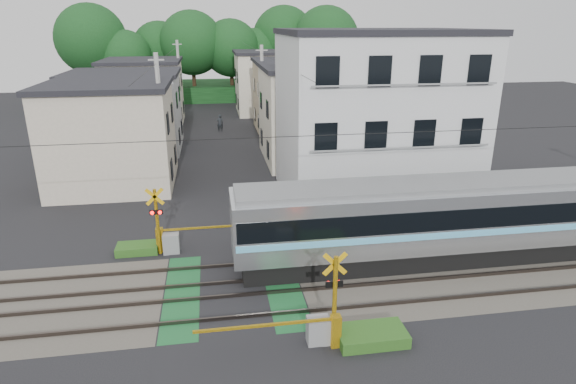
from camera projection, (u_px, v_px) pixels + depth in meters
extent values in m
plane|color=black|center=(233.00, 290.00, 18.27)|extent=(120.00, 120.00, 0.00)
cube|color=#47423A|center=(233.00, 290.00, 18.27)|extent=(120.00, 6.00, 0.00)
cube|color=black|center=(233.00, 290.00, 18.27)|extent=(5.20, 120.00, 0.00)
cube|color=#145126|center=(182.00, 294.00, 17.98)|extent=(1.30, 6.00, 0.00)
cube|color=#145126|center=(282.00, 286.00, 18.55)|extent=(1.30, 6.00, 0.00)
cube|color=#3F3833|center=(236.00, 317.00, 16.48)|extent=(120.00, 0.08, 0.14)
cube|color=#3F3833|center=(234.00, 296.00, 17.78)|extent=(120.00, 0.08, 0.14)
cube|color=#3F3833|center=(232.00, 282.00, 18.71)|extent=(120.00, 0.08, 0.14)
cube|color=#3F3833|center=(231.00, 265.00, 20.01)|extent=(120.00, 0.08, 0.14)
cube|color=black|center=(432.00, 250.00, 20.52)|extent=(16.26, 2.24, 0.85)
cube|color=black|center=(295.00, 264.00, 19.68)|extent=(2.26, 2.07, 0.56)
cube|color=black|center=(557.00, 244.00, 21.45)|extent=(2.26, 2.07, 0.56)
cube|color=silver|center=(436.00, 215.00, 19.97)|extent=(16.94, 2.64, 2.45)
cube|color=black|center=(437.00, 208.00, 19.87)|extent=(16.67, 2.68, 0.83)
cube|color=#5DBDEB|center=(435.00, 222.00, 20.09)|extent=(16.77, 2.67, 0.26)
cube|color=slate|center=(439.00, 184.00, 19.53)|extent=(16.60, 2.16, 0.23)
cube|color=black|center=(232.00, 219.00, 18.59)|extent=(0.10, 2.27, 1.47)
cylinder|color=#EDAE0C|center=(335.00, 300.00, 14.86)|extent=(0.14, 0.14, 3.00)
cube|color=#EDAE0C|center=(335.00, 264.00, 14.56)|extent=(0.77, 0.05, 0.77)
cube|color=#EDAE0C|center=(335.00, 264.00, 14.56)|extent=(0.77, 0.05, 0.77)
cube|color=black|center=(334.00, 284.00, 14.79)|extent=(0.55, 0.05, 0.20)
sphere|color=#FF0C07|center=(329.00, 284.00, 14.82)|extent=(0.16, 0.16, 0.16)
sphere|color=#FF0C07|center=(339.00, 283.00, 14.87)|extent=(0.16, 0.16, 0.16)
cube|color=gray|center=(318.00, 330.00, 15.14)|extent=(0.70, 0.50, 0.90)
cube|color=#EDAE0C|center=(336.00, 331.00, 14.95)|extent=(0.30, 0.30, 1.10)
cube|color=#EDAE0C|center=(263.00, 325.00, 14.46)|extent=(4.20, 0.08, 0.08)
cylinder|color=#EDAE0C|center=(157.00, 222.00, 20.67)|extent=(0.14, 0.14, 3.00)
cube|color=#EDAE0C|center=(155.00, 197.00, 20.18)|extent=(0.77, 0.05, 0.77)
cube|color=#EDAE0C|center=(155.00, 197.00, 20.18)|extent=(0.77, 0.05, 0.77)
cube|color=black|center=(156.00, 212.00, 20.41)|extent=(0.55, 0.05, 0.20)
sphere|color=#FF0C07|center=(152.00, 213.00, 20.33)|extent=(0.16, 0.16, 0.16)
sphere|color=#FF0C07|center=(160.00, 212.00, 20.38)|extent=(0.16, 0.16, 0.16)
cube|color=gray|center=(171.00, 243.00, 21.10)|extent=(0.70, 0.50, 0.90)
cube|color=#EDAE0C|center=(160.00, 240.00, 21.22)|extent=(0.30, 0.30, 1.10)
cube|color=#EDAE0C|center=(211.00, 227.00, 21.41)|extent=(4.20, 0.08, 0.08)
cube|color=silver|center=(374.00, 119.00, 26.88)|extent=(10.00, 8.00, 9.00)
cube|color=black|center=(379.00, 32.00, 25.33)|extent=(10.20, 8.16, 0.30)
cube|color=black|center=(324.00, 197.00, 23.58)|extent=(1.10, 0.06, 1.40)
cube|color=black|center=(372.00, 195.00, 23.94)|extent=(1.10, 0.06, 1.40)
cube|color=black|center=(419.00, 192.00, 24.31)|extent=(1.10, 0.06, 1.40)
cube|color=black|center=(464.00, 190.00, 24.68)|extent=(1.10, 0.06, 1.40)
cube|color=gray|center=(397.00, 206.00, 24.13)|extent=(9.00, 0.06, 0.08)
cube|color=black|center=(326.00, 138.00, 22.58)|extent=(1.10, 0.06, 1.40)
cube|color=black|center=(376.00, 136.00, 22.94)|extent=(1.10, 0.06, 1.40)
cube|color=black|center=(424.00, 134.00, 23.31)|extent=(1.10, 0.06, 1.40)
cube|color=black|center=(471.00, 132.00, 23.68)|extent=(1.10, 0.06, 1.40)
cube|color=gray|center=(402.00, 148.00, 23.13)|extent=(9.00, 0.06, 0.08)
cube|color=black|center=(328.00, 72.00, 21.58)|extent=(1.10, 0.06, 1.40)
cube|color=black|center=(380.00, 71.00, 21.95)|extent=(1.10, 0.06, 1.40)
cube|color=black|center=(430.00, 71.00, 22.31)|extent=(1.10, 0.06, 1.40)
cube|color=black|center=(479.00, 70.00, 22.68)|extent=(1.10, 0.06, 1.40)
cube|color=gray|center=(407.00, 85.00, 22.13)|extent=(9.00, 0.06, 0.08)
cube|color=beige|center=(112.00, 137.00, 29.33)|extent=(7.00, 7.00, 6.00)
cube|color=black|center=(106.00, 85.00, 28.28)|extent=(7.35, 7.35, 0.30)
cube|color=black|center=(172.00, 169.00, 28.80)|extent=(0.06, 1.00, 1.20)
cube|color=black|center=(175.00, 154.00, 32.05)|extent=(0.06, 1.00, 1.20)
cube|color=black|center=(168.00, 123.00, 27.86)|extent=(0.06, 1.00, 1.20)
cube|color=black|center=(172.00, 113.00, 31.12)|extent=(0.06, 1.00, 1.20)
cube|color=beige|center=(312.00, 115.00, 34.96)|extent=(7.00, 8.00, 6.50)
cube|color=black|center=(313.00, 67.00, 33.83)|extent=(7.35, 8.40, 0.30)
cube|color=black|center=(268.00, 150.00, 33.22)|extent=(0.06, 1.00, 1.20)
cube|color=black|center=(262.00, 137.00, 36.94)|extent=(0.06, 1.00, 1.20)
cube|color=black|center=(267.00, 109.00, 32.29)|extent=(0.06, 1.00, 1.20)
cube|color=black|center=(261.00, 100.00, 36.01)|extent=(0.06, 1.00, 1.20)
cube|color=#AAACAF|center=(127.00, 113.00, 37.67)|extent=(8.00, 7.00, 5.80)
cube|color=black|center=(122.00, 73.00, 36.65)|extent=(8.40, 7.35, 0.30)
cube|color=black|center=(180.00, 136.00, 37.17)|extent=(0.06, 1.00, 1.20)
cube|color=black|center=(182.00, 127.00, 40.43)|extent=(0.06, 1.00, 1.20)
cube|color=black|center=(177.00, 100.00, 36.24)|extent=(0.06, 1.00, 1.20)
cube|color=black|center=(179.00, 93.00, 39.50)|extent=(0.06, 1.00, 1.20)
cube|color=#C4AE8A|center=(294.00, 97.00, 44.38)|extent=(7.00, 7.00, 6.20)
cube|color=black|center=(294.00, 61.00, 43.30)|extent=(7.35, 7.35, 0.30)
cube|color=black|center=(259.00, 121.00, 42.82)|extent=(0.06, 1.00, 1.20)
cube|color=black|center=(255.00, 114.00, 46.08)|extent=(0.06, 1.00, 1.20)
cube|color=black|center=(258.00, 89.00, 41.89)|extent=(0.06, 1.00, 1.20)
cube|color=black|center=(254.00, 85.00, 45.15)|extent=(0.06, 1.00, 1.20)
cube|color=beige|center=(145.00, 94.00, 46.97)|extent=(7.00, 8.00, 6.00)
cube|color=black|center=(141.00, 61.00, 45.93)|extent=(7.35, 8.40, 0.30)
cube|color=black|center=(182.00, 114.00, 46.21)|extent=(0.06, 1.00, 1.20)
cube|color=black|center=(184.00, 107.00, 49.93)|extent=(0.06, 1.00, 1.20)
cube|color=black|center=(180.00, 84.00, 45.27)|extent=(0.06, 1.00, 1.20)
cube|color=black|center=(182.00, 80.00, 49.00)|extent=(0.06, 1.00, 1.20)
cube|color=beige|center=(273.00, 83.00, 53.55)|extent=(8.00, 7.00, 6.40)
cube|color=black|center=(272.00, 52.00, 52.43)|extent=(8.40, 7.35, 0.30)
cube|color=black|center=(238.00, 104.00, 51.95)|extent=(0.06, 1.00, 1.20)
cube|color=black|center=(236.00, 99.00, 55.21)|extent=(0.06, 1.00, 1.20)
cube|color=black|center=(237.00, 77.00, 51.02)|extent=(0.06, 1.00, 1.20)
cube|color=black|center=(235.00, 74.00, 54.28)|extent=(0.06, 1.00, 1.20)
cube|color=#16421A|center=(213.00, 90.00, 64.48)|extent=(40.00, 10.00, 2.00)
cylinder|color=#332114|center=(97.00, 80.00, 58.60)|extent=(0.50, 0.50, 5.92)
sphere|color=#16421A|center=(91.00, 39.00, 57.03)|extent=(8.29, 8.29, 8.29)
cylinder|color=#332114|center=(129.00, 87.00, 58.57)|extent=(0.50, 0.50, 4.43)
sphere|color=#16421A|center=(126.00, 57.00, 57.39)|extent=(6.20, 6.20, 6.20)
cylinder|color=#332114|center=(163.00, 81.00, 62.20)|extent=(0.50, 0.50, 4.93)
sphere|color=#16421A|center=(160.00, 49.00, 60.89)|extent=(6.90, 6.90, 6.90)
cylinder|color=#332114|center=(194.00, 80.00, 60.68)|extent=(0.50, 0.50, 5.56)
sphere|color=#16421A|center=(192.00, 43.00, 59.20)|extent=(7.79, 7.79, 7.79)
cylinder|color=#332114|center=(232.00, 81.00, 61.62)|extent=(0.50, 0.50, 5.06)
sphere|color=#16421A|center=(231.00, 48.00, 60.27)|extent=(7.08, 7.08, 7.08)
cylinder|color=#332114|center=(257.00, 81.00, 63.94)|extent=(0.50, 0.50, 4.50)
sphere|color=#16421A|center=(256.00, 53.00, 62.74)|extent=(6.30, 6.30, 6.30)
cylinder|color=#332114|center=(284.00, 74.00, 65.22)|extent=(0.50, 0.50, 5.90)
sphere|color=#16421A|center=(284.00, 38.00, 63.65)|extent=(8.26, 8.26, 8.26)
cylinder|color=#332114|center=(325.00, 77.00, 62.00)|extent=(0.50, 0.50, 5.84)
sphere|color=#16421A|center=(326.00, 39.00, 60.44)|extent=(8.18, 8.18, 8.18)
cube|color=black|center=(383.00, 133.00, 18.42)|extent=(60.00, 0.02, 0.02)
cylinder|color=#A5A5A0|center=(162.00, 122.00, 28.53)|extent=(0.26, 0.26, 8.00)
cube|color=#A5A5A0|center=(156.00, 60.00, 27.33)|extent=(0.90, 0.08, 0.08)
cylinder|color=#A5A5A0|center=(262.00, 98.00, 37.95)|extent=(0.26, 0.26, 8.00)
cube|color=#A5A5A0|center=(262.00, 50.00, 36.76)|extent=(0.90, 0.08, 0.08)
cylinder|color=#A5A5A0|center=(180.00, 82.00, 48.08)|extent=(0.26, 0.26, 8.00)
cube|color=#A5A5A0|center=(177.00, 44.00, 46.88)|extent=(0.90, 0.08, 0.08)
cube|color=black|center=(170.00, 53.00, 37.17)|extent=(0.02, 42.00, 0.02)
cube|color=black|center=(260.00, 52.00, 38.22)|extent=(0.02, 42.00, 0.02)
imported|color=#202428|center=(220.00, 123.00, 44.65)|extent=(0.62, 0.45, 1.58)
cube|color=#2D5E1E|center=(371.00, 336.00, 15.29)|extent=(2.20, 1.20, 0.40)
cube|color=#2D5E1E|center=(138.00, 248.00, 21.24)|extent=(1.80, 1.00, 0.36)
cube|color=#2D5E1E|center=(331.00, 242.00, 21.88)|extent=(1.50, 0.90, 0.30)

